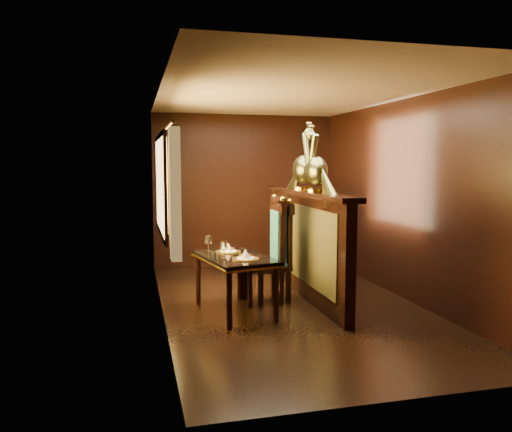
% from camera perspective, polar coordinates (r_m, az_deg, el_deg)
% --- Properties ---
extents(ground, '(5.00, 5.00, 0.00)m').
position_cam_1_polar(ground, '(6.11, 3.89, -10.17)').
color(ground, black).
rests_on(ground, ground).
extents(room_shell, '(3.04, 5.04, 2.52)m').
position_cam_1_polar(room_shell, '(5.86, 3.15, 4.85)').
color(room_shell, black).
rests_on(room_shell, ground).
extents(partition, '(0.26, 2.70, 1.36)m').
position_cam_1_polar(partition, '(6.33, 5.88, -2.99)').
color(partition, black).
rests_on(partition, ground).
extents(dining_table, '(0.89, 1.24, 0.86)m').
position_cam_1_polar(dining_table, '(5.66, -2.52, -5.22)').
color(dining_table, black).
rests_on(dining_table, ground).
extents(chair_left, '(0.47, 0.52, 1.31)m').
position_cam_1_polar(chair_left, '(6.11, 1.81, -3.56)').
color(chair_left, black).
rests_on(chair_left, ground).
extents(chair_right, '(0.54, 0.56, 1.28)m').
position_cam_1_polar(chair_right, '(6.17, 2.37, -3.64)').
color(chair_right, black).
rests_on(chair_right, ground).
extents(peacock_left, '(0.25, 0.68, 0.80)m').
position_cam_1_polar(peacock_left, '(5.98, 6.97, 6.57)').
color(peacock_left, '#1B523C').
rests_on(peacock_left, partition).
extents(peacock_right, '(0.27, 0.71, 0.85)m').
position_cam_1_polar(peacock_right, '(6.44, 5.42, 6.74)').
color(peacock_right, '#1B523C').
rests_on(peacock_right, partition).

